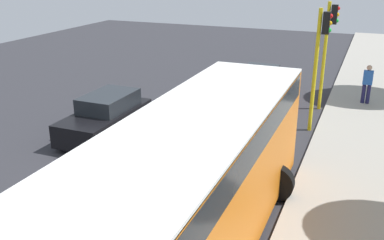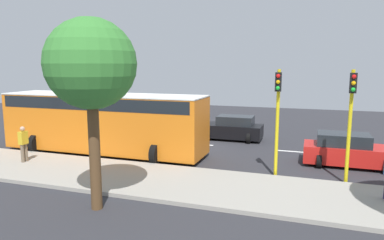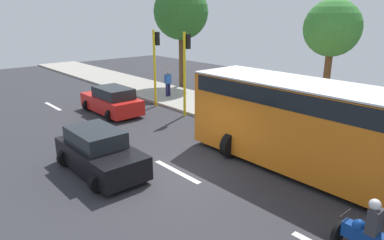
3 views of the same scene
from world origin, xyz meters
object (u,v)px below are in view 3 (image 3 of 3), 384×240
Objects in this scene: pedestrian_near_signal at (168,83)px; traffic_light_corner at (156,57)px; traffic_light_midblock at (186,62)px; street_tree_south at (181,12)px; car_red at (112,101)px; street_tree_north at (332,29)px; city_bus at (335,128)px; motorcycle at (367,233)px; car_black at (100,153)px.

traffic_light_corner is at bearing -146.82° from pedestrian_near_signal.
street_tree_south reaches higher than traffic_light_midblock.
street_tree_north is at bearing -45.76° from car_red.
traffic_light_midblock reaches higher than car_red.
traffic_light_corner is at bearing -144.46° from street_tree_south.
city_bus is 9.25m from traffic_light_midblock.
motorcycle is at bearing -111.59° from pedestrian_near_signal.
traffic_light_midblock is (0.00, -2.74, 0.00)m from traffic_light_corner.
pedestrian_near_signal is at bearing 76.92° from city_bus.
pedestrian_near_signal is 0.38× the size of traffic_light_midblock.
traffic_light_corner is (4.41, 14.33, 2.29)m from motorcycle.
city_bus is at bearing -82.71° from car_red.
car_black is 12.80m from street_tree_north.
street_tree_south is (6.00, 15.18, 3.61)m from city_bus.
street_tree_north is at bearing -87.50° from street_tree_south.
street_tree_north is at bearing -56.88° from traffic_light_corner.
city_bus is at bearing 38.85° from motorcycle.
pedestrian_near_signal is at bearing 33.18° from traffic_light_corner.
car_red is 4.73m from traffic_light_midblock.
car_black and car_red have the same top height.
street_tree_south is at bearing 68.44° from city_bus.
street_tree_north is 11.35m from street_tree_south.
car_black is 0.87× the size of traffic_light_midblock.
traffic_light_midblock reaches higher than city_bus.
pedestrian_near_signal reaches higher than car_red.
motorcycle is at bearing -96.06° from car_red.
city_bus is 11.95m from traffic_light_corner.
pedestrian_near_signal reaches higher than motorcycle.
street_tree_south is at bearing 21.96° from car_red.
street_tree_south is at bearing 39.34° from car_black.
car_black is 15.67m from street_tree_south.
pedestrian_near_signal is at bearing 66.15° from traffic_light_midblock.
street_tree_south reaches higher than traffic_light_corner.
street_tree_south is at bearing 62.76° from motorcycle.
street_tree_north is (8.04, -8.26, 3.94)m from car_red.
traffic_light_corner reaches higher than car_black.
pedestrian_near_signal is 0.38× the size of traffic_light_corner.
traffic_light_midblock is at bearing 81.84° from city_bus.
motorcycle is at bearing -117.24° from street_tree_south.
traffic_light_corner is at bearing 72.89° from motorcycle.
street_tree_north reaches higher than car_red.
city_bus is at bearing -103.08° from pedestrian_near_signal.
car_red is 14.72m from motorcycle.
pedestrian_near_signal is 4.61m from traffic_light_midblock.
city_bus is 1.80× the size of street_tree_north.
pedestrian_near_signal is (8.56, 7.23, 0.35)m from car_black.
street_tree_south reaches higher than car_red.
traffic_light_midblock reaches higher than car_black.
motorcycle reaches higher than car_red.
city_bus is at bearing -98.16° from traffic_light_midblock.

